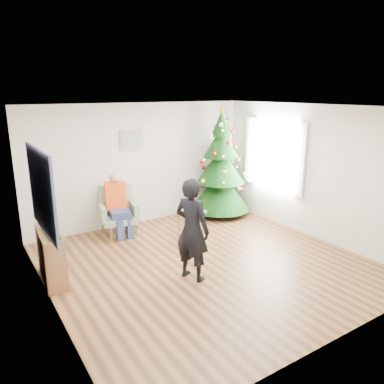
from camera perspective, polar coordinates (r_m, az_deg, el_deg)
floor at (r=6.50m, az=2.15°, el=-10.71°), size 5.00×5.00×0.00m
ceiling at (r=5.85m, az=2.40°, el=12.84°), size 5.00×5.00×0.00m
wall_back at (r=8.17m, az=-7.82°, el=4.20°), size 5.00×0.00×5.00m
wall_front at (r=4.34m, az=21.59°, el=-6.70°), size 5.00×0.00×5.00m
wall_left at (r=5.10m, az=-21.49°, el=-3.46°), size 0.00×5.00×5.00m
wall_right at (r=7.72m, az=17.71°, el=2.97°), size 0.00×5.00×5.00m
window_panel at (r=8.32m, az=12.42°, el=5.59°), size 0.04×1.30×1.40m
curtains at (r=8.30m, az=12.27°, el=5.57°), size 0.05×1.75×1.50m
christmas_tree at (r=8.67m, az=4.40°, el=3.81°), size 1.39×1.39×2.51m
stool at (r=7.23m, az=-0.92°, el=-5.24°), size 0.41×0.41×0.62m
laptop at (r=7.12m, az=-0.93°, el=-2.85°), size 0.40×0.38×0.03m
armchair at (r=7.74m, az=-11.16°, el=-3.77°), size 0.82×0.78×0.98m
seated_person at (r=7.60m, az=-11.22°, el=-1.77°), size 0.46×0.62×1.29m
standing_man at (r=5.69m, az=0.01°, el=-5.74°), size 0.58×0.69×1.61m
game_controller at (r=5.67m, az=1.64°, el=-2.97°), size 0.08×0.13×0.04m
console at (r=6.18m, az=-20.65°, el=-9.08°), size 0.37×1.02×0.80m
garland at (r=6.03m, az=-21.02°, el=-5.43°), size 0.14×0.90×0.14m
tapestry at (r=5.33m, az=-21.99°, el=0.06°), size 0.03×1.50×1.15m
framed_picture at (r=7.97m, az=-9.16°, el=7.88°), size 0.52×0.05×0.42m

